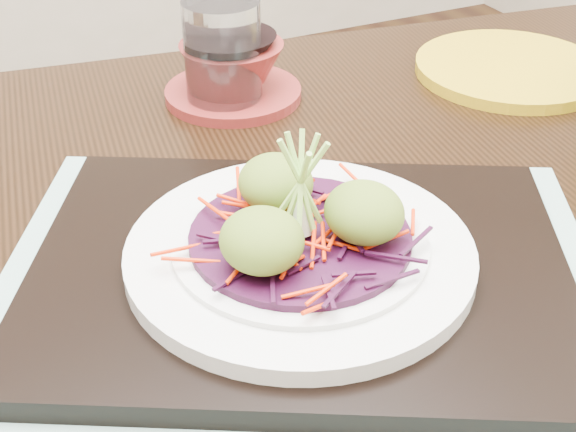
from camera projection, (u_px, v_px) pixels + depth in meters
name	position (u px, v px, depth m)	size (l,w,h in m)	color
dining_table	(264.00, 321.00, 0.71)	(1.29, 0.95, 0.74)	black
placemat	(300.00, 282.00, 0.59)	(0.45, 0.35, 0.00)	#87AFA4
serving_tray	(300.00, 270.00, 0.59)	(0.39, 0.29, 0.02)	black
white_plate	(300.00, 252.00, 0.58)	(0.25, 0.25, 0.02)	silver
cabbage_bed	(300.00, 237.00, 0.57)	(0.16, 0.16, 0.01)	#320A27
carrot_julienne	(300.00, 228.00, 0.57)	(0.19, 0.19, 0.01)	red
guacamole_scoops	(301.00, 211.00, 0.56)	(0.14, 0.12, 0.04)	#5C7122
scallion_garnish	(301.00, 187.00, 0.55)	(0.06, 0.06, 0.09)	#99D053
water_glass	(223.00, 55.00, 0.81)	(0.08, 0.08, 0.11)	white
terracotta_bowl_set	(232.00, 74.00, 0.84)	(0.15, 0.15, 0.06)	maroon
yellow_plate	(510.00, 69.00, 0.91)	(0.21, 0.21, 0.01)	#B18E13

